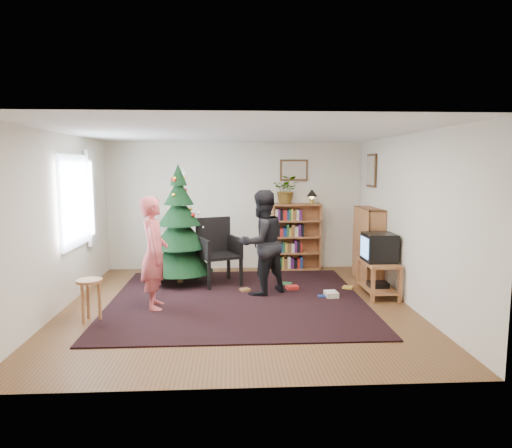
{
  "coord_description": "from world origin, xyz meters",
  "views": [
    {
      "loc": [
        -0.09,
        -6.47,
        2.03
      ],
      "look_at": [
        0.31,
        0.83,
        1.1
      ],
      "focal_mm": 32.0,
      "sensor_mm": 36.0,
      "label": 1
    }
  ],
  "objects": [
    {
      "name": "wall_front",
      "position": [
        0.0,
        -2.5,
        1.25
      ],
      "size": [
        5.0,
        0.02,
        2.5
      ],
      "primitive_type": "cube",
      "color": "silver",
      "rests_on": "floor"
    },
    {
      "name": "picture_right",
      "position": [
        2.48,
        1.75,
        1.95
      ],
      "size": [
        0.03,
        0.5,
        0.6
      ],
      "color": "#4C3319",
      "rests_on": "wall_right"
    },
    {
      "name": "person_by_chair",
      "position": [
        0.39,
        0.59,
        0.83
      ],
      "size": [
        1.02,
        0.97,
        1.66
      ],
      "primitive_type": "imported",
      "rotation": [
        0.0,
        0.0,
        3.73
      ],
      "color": "black",
      "rests_on": "rug"
    },
    {
      "name": "table_lamp",
      "position": [
        1.49,
        2.34,
        1.49
      ],
      "size": [
        0.22,
        0.22,
        0.29
      ],
      "color": "#A57F33",
      "rests_on": "bookshelf_back"
    },
    {
      "name": "ceiling",
      "position": [
        0.0,
        0.0,
        2.5
      ],
      "size": [
        5.0,
        5.0,
        0.0
      ],
      "primitive_type": "plane",
      "rotation": [
        3.14,
        0.0,
        0.0
      ],
      "color": "white",
      "rests_on": "wall_back"
    },
    {
      "name": "christmas_tree",
      "position": [
        -0.98,
        1.32,
        0.86
      ],
      "size": [
        1.14,
        1.14,
        2.07
      ],
      "rotation": [
        0.0,
        0.0,
        0.09
      ],
      "color": "#3F2816",
      "rests_on": "rug"
    },
    {
      "name": "wall_back",
      "position": [
        0.0,
        2.5,
        1.25
      ],
      "size": [
        5.0,
        0.02,
        2.5
      ],
      "primitive_type": "cube",
      "color": "silver",
      "rests_on": "floor"
    },
    {
      "name": "armchair",
      "position": [
        -0.3,
        1.32,
        0.62
      ],
      "size": [
        0.82,
        0.84,
        1.15
      ],
      "rotation": [
        0.0,
        0.0,
        0.38
      ],
      "color": "black",
      "rests_on": "rug"
    },
    {
      "name": "person_standing",
      "position": [
        -1.18,
        -0.05,
        0.81
      ],
      "size": [
        0.46,
        0.63,
        1.62
      ],
      "primitive_type": "imported",
      "rotation": [
        0.0,
        0.0,
        1.7
      ],
      "color": "#C85052",
      "rests_on": "rug"
    },
    {
      "name": "window_pane",
      "position": [
        -2.47,
        0.6,
        1.5
      ],
      "size": [
        0.04,
        1.2,
        1.4
      ],
      "primitive_type": "cube",
      "color": "silver",
      "rests_on": "wall_left"
    },
    {
      "name": "rug",
      "position": [
        0.0,
        0.3,
        0.01
      ],
      "size": [
        3.8,
        3.6,
        0.02
      ],
      "primitive_type": "cube",
      "color": "black",
      "rests_on": "floor"
    },
    {
      "name": "tv_stand",
      "position": [
        2.22,
        0.43,
        0.32
      ],
      "size": [
        0.47,
        0.85,
        0.55
      ],
      "color": "#9E6338",
      "rests_on": "floor"
    },
    {
      "name": "crt_tv",
      "position": [
        2.22,
        0.43,
        0.77
      ],
      "size": [
        0.47,
        0.51,
        0.44
      ],
      "color": "black",
      "rests_on": "tv_stand"
    },
    {
      "name": "bookshelf_right",
      "position": [
        2.34,
        1.38,
        0.66
      ],
      "size": [
        0.3,
        0.95,
        1.3
      ],
      "rotation": [
        0.0,
        0.0,
        1.57
      ],
      "color": "#9E6338",
      "rests_on": "floor"
    },
    {
      "name": "picture_back",
      "position": [
        1.15,
        2.48,
        1.95
      ],
      "size": [
        0.55,
        0.03,
        0.42
      ],
      "color": "#4C3319",
      "rests_on": "wall_back"
    },
    {
      "name": "floor_clutter",
      "position": [
        1.08,
        0.68,
        0.04
      ],
      "size": [
        1.91,
        1.0,
        0.08
      ],
      "color": "#A51E19",
      "rests_on": "rug"
    },
    {
      "name": "wall_right",
      "position": [
        2.5,
        0.0,
        1.25
      ],
      "size": [
        0.02,
        5.0,
        2.5
      ],
      "primitive_type": "cube",
      "color": "silver",
      "rests_on": "floor"
    },
    {
      "name": "potted_plant",
      "position": [
        0.99,
        2.34,
        1.57
      ],
      "size": [
        0.59,
        0.55,
        0.55
      ],
      "primitive_type": "imported",
      "rotation": [
        0.0,
        0.0,
        -0.28
      ],
      "color": "gray",
      "rests_on": "bookshelf_back"
    },
    {
      "name": "curtain",
      "position": [
        -2.43,
        1.3,
        1.5
      ],
      "size": [
        0.06,
        0.35,
        1.6
      ],
      "primitive_type": "cube",
      "color": "silver",
      "rests_on": "wall_left"
    },
    {
      "name": "wall_left",
      "position": [
        -2.5,
        0.0,
        1.25
      ],
      "size": [
        0.02,
        5.0,
        2.5
      ],
      "primitive_type": "cube",
      "color": "silver",
      "rests_on": "floor"
    },
    {
      "name": "stool",
      "position": [
        -1.95,
        -0.55,
        0.43
      ],
      "size": [
        0.34,
        0.34,
        0.56
      ],
      "color": "#9E6338",
      "rests_on": "floor"
    },
    {
      "name": "bookshelf_back",
      "position": [
        1.19,
        2.34,
        0.66
      ],
      "size": [
        0.95,
        0.3,
        1.3
      ],
      "color": "#9E6338",
      "rests_on": "floor"
    },
    {
      "name": "floor",
      "position": [
        0.0,
        0.0,
        0.0
      ],
      "size": [
        5.0,
        5.0,
        0.0
      ],
      "primitive_type": "plane",
      "color": "brown",
      "rests_on": "ground"
    }
  ]
}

